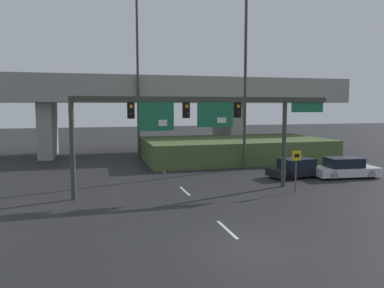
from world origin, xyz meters
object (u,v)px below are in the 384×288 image
object	(u,v)px
highway_light_pole_far	(245,77)
parked_sedan_mid_right	(345,168)
signal_gantry	(201,115)
speed_limit_sign	(296,165)
parked_sedan_near_right	(298,168)
highway_light_pole_near	(138,63)

from	to	relation	value
highway_light_pole_far	parked_sedan_mid_right	size ratio (longest dim) A/B	2.97
signal_gantry	highway_light_pole_far	size ratio (longest dim) A/B	1.12
speed_limit_sign	parked_sedan_near_right	distance (m)	5.04
signal_gantry	highway_light_pole_near	bearing A→B (deg)	97.25
highway_light_pole_far	parked_sedan_near_right	bearing A→B (deg)	-61.16
signal_gantry	parked_sedan_near_right	distance (m)	9.54
highway_light_pole_far	parked_sedan_mid_right	xyz separation A→B (m)	(5.67, -5.41, -6.87)
highway_light_pole_near	parked_sedan_near_right	world-z (taller)	highway_light_pole_near
signal_gantry	parked_sedan_mid_right	world-z (taller)	signal_gantry
signal_gantry	highway_light_pole_far	xyz separation A→B (m)	(5.83, 6.96, 2.86)
speed_limit_sign	parked_sedan_near_right	size ratio (longest dim) A/B	0.54
speed_limit_sign	highway_light_pole_near	xyz separation A→B (m)	(-7.50, 16.52, 7.59)
signal_gantry	speed_limit_sign	world-z (taller)	signal_gantry
parked_sedan_near_right	parked_sedan_mid_right	distance (m)	3.42
parked_sedan_mid_right	parked_sedan_near_right	bearing A→B (deg)	168.06
speed_limit_sign	highway_light_pole_far	distance (m)	10.36
speed_limit_sign	parked_sedan_near_right	world-z (taller)	speed_limit_sign
signal_gantry	speed_limit_sign	xyz separation A→B (m)	(5.60, -1.57, -3.01)
parked_sedan_near_right	parked_sedan_mid_right	xyz separation A→B (m)	(3.26, -1.03, 0.03)
parked_sedan_mid_right	speed_limit_sign	bearing A→B (deg)	-146.42
highway_light_pole_near	signal_gantry	bearing A→B (deg)	-82.75
highway_light_pole_far	parked_sedan_near_right	xyz separation A→B (m)	(2.41, -4.37, -6.91)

